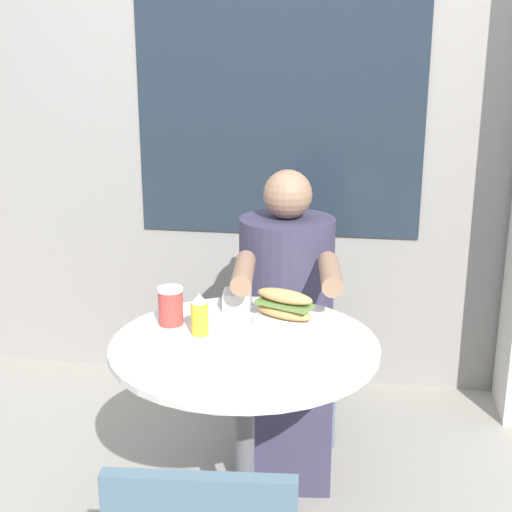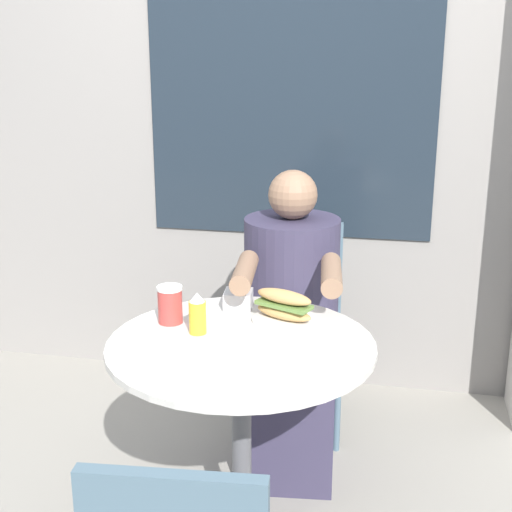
{
  "view_description": "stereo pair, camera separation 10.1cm",
  "coord_description": "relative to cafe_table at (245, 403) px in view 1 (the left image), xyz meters",
  "views": [
    {
      "loc": [
        0.33,
        -1.9,
        1.59
      ],
      "look_at": [
        0.0,
        0.22,
        0.95
      ],
      "focal_mm": 50.0,
      "sensor_mm": 36.0,
      "label": 1
    },
    {
      "loc": [
        0.43,
        -1.88,
        1.59
      ],
      "look_at": [
        0.0,
        0.22,
        0.95
      ],
      "focal_mm": 50.0,
      "sensor_mm": 36.0,
      "label": 2
    }
  ],
  "objects": [
    {
      "name": "condiment_bottle",
      "position": [
        -0.14,
        0.04,
        0.26
      ],
      "size": [
        0.05,
        0.05,
        0.13
      ],
      "color": "gold",
      "rests_on": "cafe_table"
    },
    {
      "name": "cafe_table",
      "position": [
        0.0,
        0.0,
        0.0
      ],
      "size": [
        0.79,
        0.79,
        0.75
      ],
      "color": "beige",
      "rests_on": "ground_plane"
    },
    {
      "name": "sandwich_on_plate",
      "position": [
        0.1,
        0.19,
        0.24
      ],
      "size": [
        0.2,
        0.2,
        0.1
      ],
      "rotation": [
        0.0,
        0.0,
        -0.4
      ],
      "color": "white",
      "rests_on": "cafe_table"
    },
    {
      "name": "storefront_wall",
      "position": [
        -0.0,
        1.35,
        0.84
      ],
      "size": [
        8.0,
        0.09,
        2.8
      ],
      "color": "gray",
      "rests_on": "ground_plane"
    },
    {
      "name": "diner_chair",
      "position": [
        0.04,
        0.93,
        -0.03
      ],
      "size": [
        0.42,
        0.42,
        0.87
      ],
      "rotation": [
        0.0,
        0.0,
        3.25
      ],
      "color": "slate",
      "rests_on": "ground_plane"
    },
    {
      "name": "napkin_box",
      "position": [
        -0.07,
        0.27,
        0.23
      ],
      "size": [
        0.1,
        0.1,
        0.06
      ],
      "rotation": [
        0.0,
        0.0,
        0.1
      ],
      "color": "silver",
      "rests_on": "cafe_table"
    },
    {
      "name": "seated_diner",
      "position": [
        0.06,
        0.59,
        -0.06
      ],
      "size": [
        0.41,
        0.65,
        1.16
      ],
      "rotation": [
        0.0,
        0.0,
        3.25
      ],
      "color": "#38334C",
      "rests_on": "ground_plane"
    },
    {
      "name": "drink_cup",
      "position": [
        -0.25,
        0.11,
        0.26
      ],
      "size": [
        0.08,
        0.08,
        0.12
      ],
      "color": "#B73D38",
      "rests_on": "cafe_table"
    }
  ]
}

